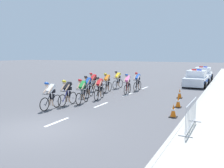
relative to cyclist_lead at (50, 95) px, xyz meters
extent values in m
plane|color=#4C4C51|center=(1.92, -3.00, -0.79)|extent=(160.00, 160.00, 0.00)
cube|color=#9E9E99|center=(6.97, 11.00, -0.72)|extent=(0.16, 60.00, 0.13)
cube|color=white|center=(1.92, -1.81, -0.78)|extent=(0.14, 1.60, 0.01)
cube|color=white|center=(1.92, 2.19, -0.78)|extent=(0.14, 1.60, 0.01)
cube|color=white|center=(1.92, 6.19, -0.78)|extent=(0.14, 1.60, 0.01)
cube|color=white|center=(1.92, 10.19, -0.78)|extent=(0.14, 1.60, 0.01)
torus|color=black|center=(0.00, -0.48, -0.42)|extent=(0.05, 0.72, 0.72)
cylinder|color=#99999E|center=(0.00, -0.48, -0.42)|extent=(0.06, 0.06, 0.06)
torus|color=black|center=(0.00, 0.52, -0.42)|extent=(0.05, 0.72, 0.72)
cylinder|color=#99999E|center=(0.00, 0.52, -0.42)|extent=(0.06, 0.06, 0.06)
cylinder|color=black|center=(0.00, -0.03, 0.11)|extent=(0.04, 0.55, 0.04)
cylinder|color=black|center=(0.00, -0.20, -0.21)|extent=(0.04, 0.48, 0.63)
cylinder|color=black|center=(0.00, 0.17, -0.19)|extent=(0.04, 0.04, 0.65)
cylinder|color=black|center=(0.00, -0.38, 0.09)|extent=(0.42, 0.03, 0.03)
cube|color=black|center=(0.00, 0.17, 0.15)|extent=(0.10, 0.22, 0.05)
cube|color=white|center=(0.00, 0.05, 0.35)|extent=(0.28, 0.55, 0.46)
cube|color=black|center=(0.00, 0.16, 0.19)|extent=(0.28, 0.20, 0.18)
cylinder|color=black|center=(0.09, 0.11, -0.15)|extent=(0.11, 0.22, 0.40)
cylinder|color=beige|center=(0.09, 0.03, -0.41)|extent=(0.09, 0.15, 0.36)
cylinder|color=black|center=(-0.09, 0.11, -0.15)|extent=(0.11, 0.17, 0.40)
cylinder|color=beige|center=(-0.09, 0.03, -0.41)|extent=(0.09, 0.12, 0.36)
cylinder|color=beige|center=(0.16, -0.17, 0.30)|extent=(0.08, 0.40, 0.35)
cylinder|color=beige|center=(-0.16, -0.17, 0.30)|extent=(0.08, 0.40, 0.35)
sphere|color=beige|center=(0.00, -0.25, 0.59)|extent=(0.19, 0.19, 0.19)
ellipsoid|color=blue|center=(0.00, -0.26, 0.66)|extent=(0.23, 0.32, 0.24)
torus|color=black|center=(0.20, 0.73, -0.42)|extent=(0.06, 0.72, 0.72)
cylinder|color=#99999E|center=(0.20, 0.73, -0.42)|extent=(0.06, 0.06, 0.06)
torus|color=black|center=(0.23, 1.73, -0.42)|extent=(0.06, 0.72, 0.72)
cylinder|color=#99999E|center=(0.23, 1.73, -0.42)|extent=(0.06, 0.06, 0.06)
cylinder|color=#1E1E99|center=(0.21, 1.18, 0.11)|extent=(0.05, 0.55, 0.04)
cylinder|color=#1E1E99|center=(0.21, 1.01, -0.21)|extent=(0.05, 0.48, 0.63)
cylinder|color=#1E1E99|center=(0.22, 1.38, -0.19)|extent=(0.04, 0.04, 0.65)
cylinder|color=black|center=(0.20, 0.83, 0.09)|extent=(0.42, 0.04, 0.03)
cube|color=black|center=(0.22, 1.38, 0.15)|extent=(0.11, 0.22, 0.05)
cube|color=black|center=(0.21, 1.26, 0.35)|extent=(0.29, 0.55, 0.46)
cube|color=black|center=(0.22, 1.37, 0.19)|extent=(0.28, 0.21, 0.18)
cylinder|color=black|center=(0.31, 1.32, -0.15)|extent=(0.12, 0.23, 0.40)
cylinder|color=tan|center=(0.30, 1.24, -0.41)|extent=(0.09, 0.16, 0.36)
cylinder|color=black|center=(0.13, 1.32, -0.15)|extent=(0.11, 0.17, 0.40)
cylinder|color=tan|center=(0.12, 1.24, -0.41)|extent=(0.09, 0.12, 0.36)
cylinder|color=tan|center=(0.37, 1.04, 0.30)|extent=(0.09, 0.40, 0.35)
cylinder|color=tan|center=(0.05, 1.05, 0.30)|extent=(0.09, 0.40, 0.35)
sphere|color=tan|center=(0.21, 0.96, 0.59)|extent=(0.19, 0.19, 0.19)
ellipsoid|color=yellow|center=(0.21, 0.95, 0.66)|extent=(0.24, 0.32, 0.24)
torus|color=black|center=(0.73, 1.60, -0.42)|extent=(0.13, 0.72, 0.72)
cylinder|color=#99999E|center=(0.73, 1.60, -0.42)|extent=(0.07, 0.07, 0.06)
torus|color=black|center=(0.62, 2.60, -0.42)|extent=(0.13, 0.72, 0.72)
cylinder|color=#99999E|center=(0.62, 2.60, -0.42)|extent=(0.07, 0.07, 0.06)
cylinder|color=silver|center=(0.68, 2.05, 0.11)|extent=(0.10, 0.55, 0.04)
cylinder|color=silver|center=(0.70, 1.87, -0.21)|extent=(0.09, 0.48, 0.63)
cylinder|color=silver|center=(0.66, 2.25, -0.19)|extent=(0.04, 0.04, 0.65)
cylinder|color=black|center=(0.72, 1.70, 0.09)|extent=(0.42, 0.08, 0.03)
cube|color=black|center=(0.66, 2.25, 0.15)|extent=(0.12, 0.23, 0.05)
cube|color=green|center=(0.67, 2.12, 0.35)|extent=(0.34, 0.57, 0.47)
cube|color=black|center=(0.66, 2.24, 0.19)|extent=(0.30, 0.23, 0.18)
cylinder|color=black|center=(0.75, 2.20, -0.15)|extent=(0.13, 0.23, 0.40)
cylinder|color=tan|center=(0.76, 2.12, -0.41)|extent=(0.11, 0.16, 0.36)
cylinder|color=black|center=(0.57, 2.18, -0.15)|extent=(0.13, 0.18, 0.40)
cylinder|color=tan|center=(0.58, 2.10, -0.41)|extent=(0.10, 0.13, 0.36)
cylinder|color=tan|center=(0.85, 1.93, 0.30)|extent=(0.12, 0.41, 0.35)
cylinder|color=tan|center=(0.54, 1.89, 0.30)|extent=(0.12, 0.41, 0.35)
sphere|color=tan|center=(0.71, 1.83, 0.59)|extent=(0.19, 0.19, 0.19)
ellipsoid|color=red|center=(0.71, 1.82, 0.66)|extent=(0.26, 0.34, 0.24)
torus|color=black|center=(1.00, 3.21, -0.42)|extent=(0.13, 0.72, 0.72)
cylinder|color=#99999E|center=(1.00, 3.21, -0.42)|extent=(0.07, 0.07, 0.06)
torus|color=black|center=(0.88, 4.21, -0.42)|extent=(0.13, 0.72, 0.72)
cylinder|color=#99999E|center=(0.88, 4.21, -0.42)|extent=(0.07, 0.07, 0.06)
cylinder|color=black|center=(0.95, 3.66, 0.11)|extent=(0.10, 0.55, 0.04)
cylinder|color=black|center=(0.97, 3.49, -0.21)|extent=(0.10, 0.48, 0.63)
cylinder|color=black|center=(0.93, 3.86, -0.19)|extent=(0.04, 0.04, 0.65)
cylinder|color=black|center=(0.99, 3.31, 0.09)|extent=(0.42, 0.08, 0.03)
cube|color=black|center=(0.93, 3.86, 0.15)|extent=(0.13, 0.23, 0.05)
cube|color=red|center=(0.94, 3.74, 0.35)|extent=(0.34, 0.57, 0.46)
cube|color=black|center=(0.93, 3.85, 0.19)|extent=(0.30, 0.23, 0.18)
cylinder|color=black|center=(1.02, 3.81, -0.15)|extent=(0.14, 0.23, 0.40)
cylinder|color=tan|center=(1.03, 3.73, -0.41)|extent=(0.11, 0.16, 0.36)
cylinder|color=black|center=(0.84, 3.79, -0.15)|extent=(0.13, 0.18, 0.40)
cylinder|color=tan|center=(0.85, 3.71, -0.41)|extent=(0.10, 0.13, 0.36)
cylinder|color=tan|center=(1.12, 3.54, 0.30)|extent=(0.12, 0.41, 0.35)
cylinder|color=tan|center=(0.81, 3.50, 0.30)|extent=(0.12, 0.41, 0.35)
sphere|color=tan|center=(0.98, 3.44, 0.59)|extent=(0.19, 0.19, 0.19)
ellipsoid|color=black|center=(0.98, 3.43, 0.66)|extent=(0.27, 0.34, 0.24)
torus|color=black|center=(-0.07, 3.46, -0.42)|extent=(0.10, 0.73, 0.72)
cylinder|color=#99999E|center=(-0.07, 3.46, -0.42)|extent=(0.06, 0.06, 0.06)
torus|color=black|center=(-0.14, 4.46, -0.42)|extent=(0.10, 0.73, 0.72)
cylinder|color=#99999E|center=(-0.14, 4.46, -0.42)|extent=(0.06, 0.06, 0.06)
cylinder|color=white|center=(-0.10, 3.91, 0.11)|extent=(0.08, 0.55, 0.04)
cylinder|color=white|center=(-0.09, 3.74, -0.21)|extent=(0.08, 0.48, 0.63)
cylinder|color=white|center=(-0.12, 4.11, -0.19)|extent=(0.04, 0.04, 0.65)
cylinder|color=black|center=(-0.08, 3.56, 0.09)|extent=(0.42, 0.06, 0.03)
cube|color=black|center=(-0.12, 4.11, 0.15)|extent=(0.12, 0.23, 0.05)
cube|color=blue|center=(-0.11, 3.99, 0.35)|extent=(0.32, 0.56, 0.47)
cube|color=black|center=(-0.12, 4.10, 0.19)|extent=(0.29, 0.22, 0.18)
cylinder|color=black|center=(-0.02, 4.06, -0.15)|extent=(0.13, 0.23, 0.40)
cylinder|color=#9E7051|center=(-0.02, 3.98, -0.41)|extent=(0.10, 0.16, 0.36)
cylinder|color=black|center=(-0.20, 4.05, -0.15)|extent=(0.12, 0.18, 0.40)
cylinder|color=#9E7051|center=(-0.20, 3.97, -0.41)|extent=(0.10, 0.13, 0.36)
cylinder|color=#9E7051|center=(0.07, 3.79, 0.30)|extent=(0.11, 0.41, 0.35)
cylinder|color=#9E7051|center=(-0.25, 3.76, 0.30)|extent=(0.11, 0.41, 0.35)
sphere|color=#9E7051|center=(-0.09, 3.69, 0.59)|extent=(0.19, 0.19, 0.19)
ellipsoid|color=black|center=(-0.08, 3.68, 0.66)|extent=(0.25, 0.33, 0.24)
torus|color=black|center=(0.07, 6.01, -0.42)|extent=(0.08, 0.73, 0.72)
cylinder|color=#99999E|center=(0.07, 6.01, -0.42)|extent=(0.06, 0.06, 0.06)
torus|color=black|center=(0.02, 7.01, -0.42)|extent=(0.08, 0.73, 0.72)
cylinder|color=#99999E|center=(0.02, 7.01, -0.42)|extent=(0.06, 0.06, 0.06)
cylinder|color=silver|center=(0.05, 6.46, 0.11)|extent=(0.06, 0.55, 0.04)
cylinder|color=silver|center=(0.06, 6.29, -0.21)|extent=(0.06, 0.48, 0.63)
cylinder|color=silver|center=(0.04, 6.66, -0.19)|extent=(0.04, 0.04, 0.65)
cylinder|color=black|center=(0.07, 6.11, 0.09)|extent=(0.42, 0.05, 0.03)
cube|color=black|center=(0.04, 6.66, 0.15)|extent=(0.11, 0.22, 0.05)
cube|color=orange|center=(0.05, 6.54, 0.35)|extent=(0.30, 0.55, 0.47)
cube|color=black|center=(0.04, 6.65, 0.19)|extent=(0.29, 0.21, 0.18)
cylinder|color=black|center=(0.13, 6.61, -0.15)|extent=(0.12, 0.23, 0.40)
cylinder|color=#9E7051|center=(0.14, 6.53, -0.41)|extent=(0.10, 0.16, 0.36)
cylinder|color=black|center=(-0.05, 6.60, -0.15)|extent=(0.12, 0.17, 0.40)
cylinder|color=#9E7051|center=(-0.04, 6.52, -0.41)|extent=(0.10, 0.13, 0.36)
cylinder|color=#9E7051|center=(0.22, 6.33, 0.30)|extent=(0.09, 0.40, 0.35)
cylinder|color=#9E7051|center=(-0.10, 6.31, 0.30)|extent=(0.09, 0.40, 0.35)
sphere|color=#9E7051|center=(0.06, 6.24, 0.59)|extent=(0.19, 0.19, 0.19)
ellipsoid|color=yellow|center=(0.06, 6.23, 0.66)|extent=(0.24, 0.32, 0.24)
torus|color=black|center=(1.80, 6.09, -0.42)|extent=(0.12, 0.72, 0.72)
cylinder|color=#99999E|center=(1.80, 6.09, -0.42)|extent=(0.07, 0.07, 0.06)
torus|color=black|center=(1.70, 7.08, -0.42)|extent=(0.12, 0.72, 0.72)
cylinder|color=#99999E|center=(1.70, 7.08, -0.42)|extent=(0.07, 0.07, 0.06)
cylinder|color=#B21919|center=(1.76, 6.54, 0.11)|extent=(0.10, 0.55, 0.04)
cylinder|color=#B21919|center=(1.77, 6.36, -0.21)|extent=(0.09, 0.48, 0.63)
cylinder|color=#B21919|center=(1.73, 6.74, -0.19)|extent=(0.04, 0.04, 0.65)
cylinder|color=black|center=(1.79, 6.19, 0.09)|extent=(0.42, 0.07, 0.03)
cube|color=black|center=(1.73, 6.74, 0.15)|extent=(0.12, 0.23, 0.05)
cube|color=pink|center=(1.75, 6.61, 0.35)|extent=(0.34, 0.57, 0.47)
cube|color=black|center=(1.74, 6.73, 0.19)|extent=(0.30, 0.23, 0.18)
cylinder|color=black|center=(1.83, 6.69, -0.15)|extent=(0.13, 0.23, 0.40)
cylinder|color=beige|center=(1.84, 6.61, -0.41)|extent=(0.11, 0.16, 0.36)
cylinder|color=black|center=(1.65, 6.67, -0.15)|extent=(0.13, 0.18, 0.40)
cylinder|color=beige|center=(1.66, 6.59, -0.41)|extent=(0.10, 0.13, 0.36)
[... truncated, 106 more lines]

